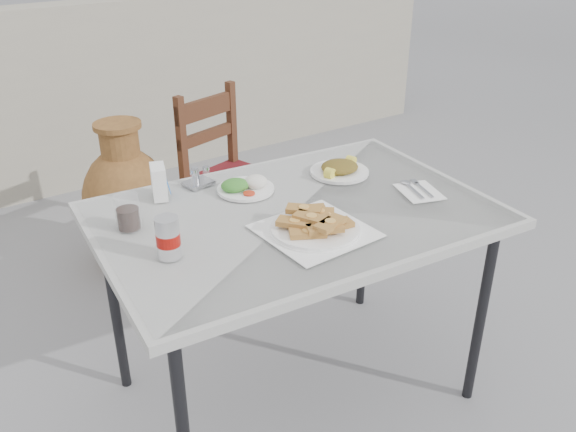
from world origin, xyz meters
TOP-DOWN VIEW (x-y plane):
  - ground at (0.00, 0.00)m, footprint 80.00×80.00m
  - cafe_table at (0.08, -0.04)m, footprint 1.41×1.02m
  - pide_plate at (0.04, -0.20)m, footprint 0.34×0.34m
  - salad_rice_plate at (0.02, 0.19)m, footprint 0.21×0.21m
  - salad_chopped_plate at (0.40, 0.12)m, footprint 0.23×0.23m
  - soda_can at (-0.41, -0.09)m, footprint 0.07×0.07m
  - cola_glass at (-0.44, 0.15)m, footprint 0.08×0.08m
  - napkin_holder at (-0.26, 0.31)m, footprint 0.08×0.11m
  - condiment_caddy at (-0.10, 0.33)m, footprint 0.11×0.10m
  - cutlery_napkin at (0.54, -0.16)m, footprint 0.18×0.21m
  - chair at (0.38, 1.00)m, footprint 0.51×0.51m
  - terracotta_urn at (-0.08, 1.27)m, footprint 0.46×0.46m
  - back_wall at (0.00, 2.50)m, footprint 6.00×0.25m

SIDE VIEW (x-z plane):
  - ground at x=0.00m, z-range 0.00..0.00m
  - terracotta_urn at x=-0.08m, z-range -0.03..0.77m
  - chair at x=0.38m, z-range 0.02..0.95m
  - back_wall at x=0.00m, z-range 0.00..1.20m
  - cafe_table at x=0.08m, z-range 0.35..1.17m
  - cutlery_napkin at x=0.54m, z-range 0.81..0.83m
  - salad_chopped_plate at x=0.40m, z-range 0.81..0.86m
  - salad_rice_plate at x=0.02m, z-range 0.81..0.86m
  - condiment_caddy at x=-0.10m, z-range 0.81..0.88m
  - pide_plate at x=0.04m, z-range 0.81..0.88m
  - cola_glass at x=-0.44m, z-range 0.81..0.93m
  - napkin_holder at x=-0.26m, z-range 0.82..0.94m
  - soda_can at x=-0.41m, z-range 0.82..0.95m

